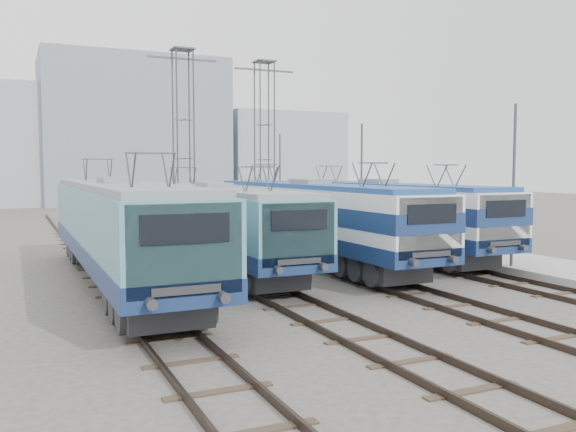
# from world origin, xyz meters

# --- Properties ---
(ground) EXTENTS (160.00, 160.00, 0.00)m
(ground) POSITION_xyz_m (0.00, 0.00, 0.00)
(ground) COLOR #514C47
(platform) EXTENTS (4.00, 70.00, 0.30)m
(platform) POSITION_xyz_m (10.20, 8.00, 0.15)
(platform) COLOR #9E9E99
(platform) RESTS_ON ground
(locomotive_far_left) EXTENTS (2.97, 18.76, 3.53)m
(locomotive_far_left) POSITION_xyz_m (-6.75, 5.47, 2.33)
(locomotive_far_left) COLOR navy
(locomotive_far_left) RESTS_ON ground
(locomotive_center_left) EXTENTS (2.74, 17.28, 3.25)m
(locomotive_center_left) POSITION_xyz_m (-2.25, 8.24, 2.16)
(locomotive_center_left) COLOR navy
(locomotive_center_left) RESTS_ON ground
(locomotive_center_right) EXTENTS (2.84, 17.93, 3.37)m
(locomotive_center_right) POSITION_xyz_m (2.25, 7.92, 2.29)
(locomotive_center_right) COLOR navy
(locomotive_center_right) RESTS_ON ground
(locomotive_far_right) EXTENTS (2.80, 17.71, 3.33)m
(locomotive_far_right) POSITION_xyz_m (6.75, 9.16, 2.26)
(locomotive_far_right) COLOR navy
(locomotive_far_right) RESTS_ON ground
(catenary_tower_west) EXTENTS (4.50, 1.20, 12.00)m
(catenary_tower_west) POSITION_xyz_m (0.00, 22.00, 6.64)
(catenary_tower_west) COLOR #3F4247
(catenary_tower_west) RESTS_ON ground
(catenary_tower_east) EXTENTS (4.50, 1.20, 12.00)m
(catenary_tower_east) POSITION_xyz_m (6.50, 24.00, 6.64)
(catenary_tower_east) COLOR #3F4247
(catenary_tower_east) RESTS_ON ground
(mast_front) EXTENTS (0.12, 0.12, 7.00)m
(mast_front) POSITION_xyz_m (8.60, 2.00, 3.50)
(mast_front) COLOR #3F4247
(mast_front) RESTS_ON ground
(mast_mid) EXTENTS (0.12, 0.12, 7.00)m
(mast_mid) POSITION_xyz_m (8.60, 14.00, 3.50)
(mast_mid) COLOR #3F4247
(mast_mid) RESTS_ON ground
(mast_rear) EXTENTS (0.12, 0.12, 7.00)m
(mast_rear) POSITION_xyz_m (8.60, 26.00, 3.50)
(mast_rear) COLOR #3F4247
(mast_rear) RESTS_ON ground
(building_center) EXTENTS (22.00, 14.00, 18.00)m
(building_center) POSITION_xyz_m (4.00, 62.00, 9.00)
(building_center) COLOR gray
(building_center) RESTS_ON ground
(building_east) EXTENTS (16.00, 12.00, 12.00)m
(building_east) POSITION_xyz_m (24.00, 62.00, 6.00)
(building_east) COLOR #959DA7
(building_east) RESTS_ON ground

